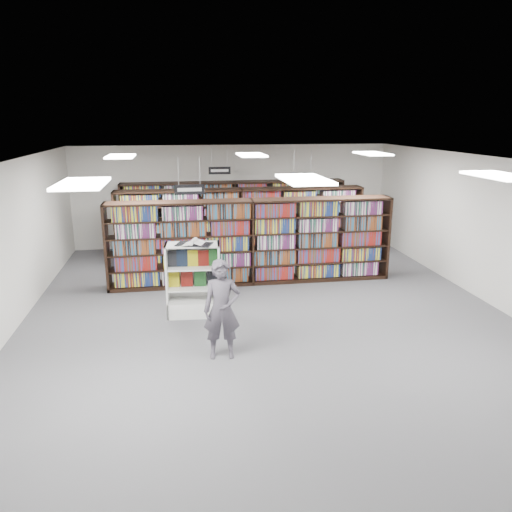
{
  "coord_description": "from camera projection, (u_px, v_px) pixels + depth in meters",
  "views": [
    {
      "loc": [
        -1.78,
        -9.82,
        3.98
      ],
      "look_at": [
        -0.13,
        0.5,
        1.1
      ],
      "focal_mm": 35.0,
      "sensor_mm": 36.0,
      "label": 1
    }
  ],
  "objects": [
    {
      "name": "troffer_back_left",
      "position": [
        121.0,
        156.0,
        11.29
      ],
      "size": [
        0.6,
        1.2,
        0.04
      ],
      "primitive_type": "cube",
      "color": "white",
      "rests_on": "ceiling"
    },
    {
      "name": "aisle_sign_left",
      "position": [
        190.0,
        189.0,
        10.73
      ],
      "size": [
        0.65,
        0.02,
        0.8
      ],
      "color": "#B2B2B7",
      "rests_on": "ceiling"
    },
    {
      "name": "troffer_front_left",
      "position": [
        82.0,
        184.0,
        6.53
      ],
      "size": [
        0.6,
        1.2,
        0.04
      ],
      "primitive_type": "cube",
      "color": "white",
      "rests_on": "ceiling"
    },
    {
      "name": "wall_back",
      "position": [
        233.0,
        196.0,
        15.97
      ],
      "size": [
        10.0,
        0.1,
        3.2
      ],
      "primitive_type": "cube",
      "color": "silver",
      "rests_on": "ground"
    },
    {
      "name": "aisle_sign_right",
      "position": [
        302.0,
        176.0,
        13.09
      ],
      "size": [
        0.65,
        0.02,
        0.8
      ],
      "color": "#B2B2B7",
      "rests_on": "ceiling"
    },
    {
      "name": "aisle_sign_center",
      "position": [
        220.0,
        170.0,
        14.69
      ],
      "size": [
        0.65,
        0.02,
        0.8
      ],
      "color": "#B2B2B7",
      "rests_on": "ceiling"
    },
    {
      "name": "bookshelf_row_near",
      "position": [
        252.0,
        242.0,
        12.31
      ],
      "size": [
        7.0,
        0.6,
        2.1
      ],
      "color": "black",
      "rests_on": "floor"
    },
    {
      "name": "troffer_front_right",
      "position": [
        500.0,
        176.0,
        7.44
      ],
      "size": [
        0.6,
        1.2,
        0.04
      ],
      "primitive_type": "cube",
      "color": "white",
      "rests_on": "ceiling"
    },
    {
      "name": "bookshelf_row_far",
      "position": [
        234.0,
        214.0,
        15.83
      ],
      "size": [
        7.0,
        0.6,
        2.1
      ],
      "color": "black",
      "rests_on": "floor"
    },
    {
      "name": "wall_left",
      "position": [
        8.0,
        248.0,
        9.5
      ],
      "size": [
        0.1,
        12.0,
        3.2
      ],
      "primitive_type": "cube",
      "color": "silver",
      "rests_on": "ground"
    },
    {
      "name": "shopper",
      "position": [
        222.0,
        310.0,
        8.42
      ],
      "size": [
        0.66,
        0.45,
        1.74
      ],
      "primitive_type": "imported",
      "rotation": [
        0.0,
        0.0,
        -0.06
      ],
      "color": "#444049",
      "rests_on": "floor"
    },
    {
      "name": "wall_right",
      "position": [
        488.0,
        230.0,
        11.01
      ],
      "size": [
        0.1,
        12.0,
        3.2
      ],
      "primitive_type": "cube",
      "color": "silver",
      "rests_on": "ground"
    },
    {
      "name": "ceiling",
      "position": [
        266.0,
        160.0,
        9.83
      ],
      "size": [
        10.0,
        12.0,
        0.1
      ],
      "primitive_type": "cube",
      "color": "silver",
      "rests_on": "wall_back"
    },
    {
      "name": "troffer_back_center",
      "position": [
        251.0,
        155.0,
        11.75
      ],
      "size": [
        0.6,
        1.2,
        0.04
      ],
      "primitive_type": "cube",
      "color": "white",
      "rests_on": "ceiling"
    },
    {
      "name": "open_book",
      "position": [
        194.0,
        243.0,
        10.03
      ],
      "size": [
        0.79,
        0.61,
        0.13
      ],
      "rotation": [
        0.0,
        0.0,
        -0.33
      ],
      "color": "black",
      "rests_on": "endcap_display"
    },
    {
      "name": "endcap_display",
      "position": [
        194.0,
        291.0,
        10.4
      ],
      "size": [
        1.13,
        0.63,
        1.54
      ],
      "rotation": [
        0.0,
        0.0,
        -0.07
      ],
      "color": "silver",
      "rests_on": "floor"
    },
    {
      "name": "wall_front",
      "position": [
        382.0,
        389.0,
        4.54
      ],
      "size": [
        10.0,
        0.1,
        3.2
      ],
      "primitive_type": "cube",
      "color": "silver",
      "rests_on": "ground"
    },
    {
      "name": "troffer_back_right",
      "position": [
        372.0,
        154.0,
        12.2
      ],
      "size": [
        0.6,
        1.2,
        0.04
      ],
      "primitive_type": "cube",
      "color": "white",
      "rests_on": "ceiling"
    },
    {
      "name": "troffer_front_center",
      "position": [
        304.0,
        179.0,
        6.99
      ],
      "size": [
        0.6,
        1.2,
        0.04
      ],
      "primitive_type": "cube",
      "color": "white",
      "rests_on": "ceiling"
    },
    {
      "name": "bookshelf_row_mid",
      "position": [
        241.0,
        225.0,
        14.21
      ],
      "size": [
        7.0,
        0.6,
        2.1
      ],
      "color": "black",
      "rests_on": "floor"
    },
    {
      "name": "floor",
      "position": [
        266.0,
        311.0,
        10.68
      ],
      "size": [
        12.0,
        12.0,
        0.0
      ],
      "primitive_type": "plane",
      "color": "#48484D",
      "rests_on": "ground"
    }
  ]
}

